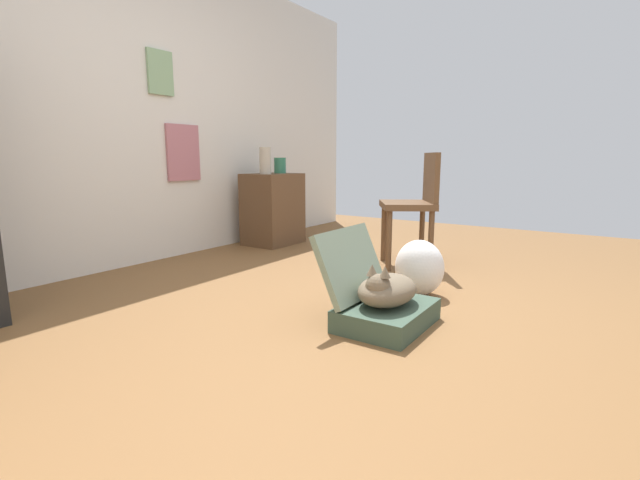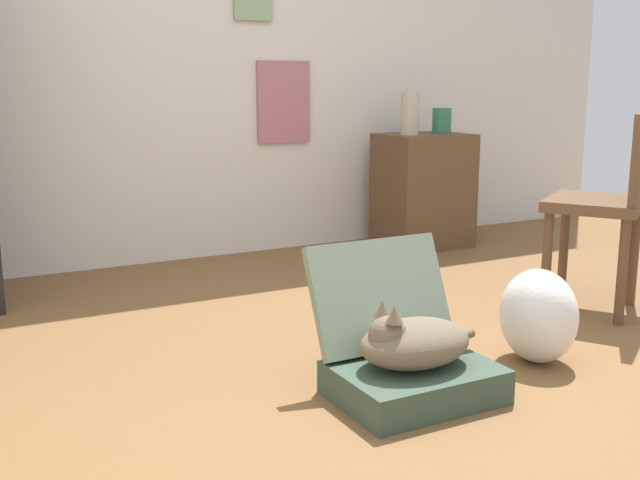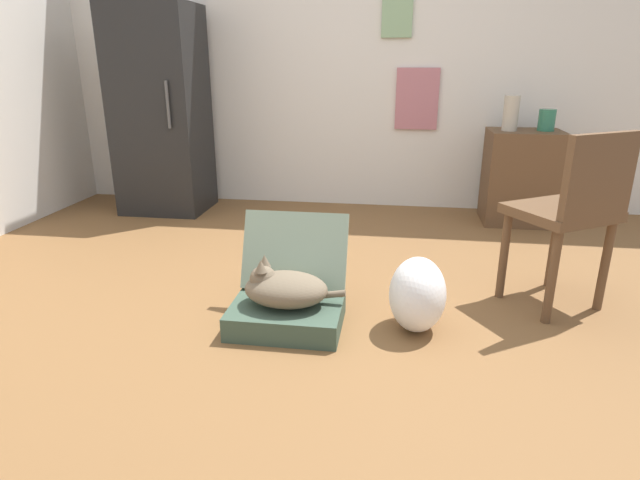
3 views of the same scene
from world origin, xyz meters
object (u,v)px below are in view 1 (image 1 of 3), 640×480
(suitcase_base, at_px, (387,315))
(cat, at_px, (386,289))
(side_table, at_px, (273,209))
(vase_tall, at_px, (265,161))
(chair, at_px, (415,202))
(plastic_bag_white, at_px, (419,268))
(vase_short, at_px, (280,165))

(suitcase_base, height_order, cat, cat)
(side_table, distance_m, vase_tall, 0.51)
(suitcase_base, distance_m, chair, 1.48)
(suitcase_base, bearing_deg, chair, 16.96)
(plastic_bag_white, bearing_deg, chair, 25.04)
(vase_tall, xyz_separation_m, chair, (0.03, -1.55, -0.32))
(side_table, bearing_deg, plastic_bag_white, -113.51)
(vase_short, bearing_deg, suitcase_base, -128.48)
(plastic_bag_white, relative_size, side_table, 0.50)
(side_table, height_order, vase_short, vase_short)
(suitcase_base, xyz_separation_m, vase_short, (1.59, 1.99, 0.74))
(cat, distance_m, side_table, 2.47)
(vase_tall, height_order, chair, vase_tall)
(cat, xyz_separation_m, plastic_bag_white, (0.63, 0.07, -0.02))
(vase_short, xyz_separation_m, chair, (-0.24, -1.58, -0.27))
(plastic_bag_white, relative_size, chair, 0.39)
(cat, height_order, vase_tall, vase_tall)
(vase_short, bearing_deg, plastic_bag_white, -116.75)
(cat, relative_size, chair, 0.52)
(side_table, bearing_deg, chair, -93.69)
(plastic_bag_white, height_order, chair, chair)
(plastic_bag_white, distance_m, vase_tall, 2.12)
(cat, height_order, plastic_bag_white, plastic_bag_white)
(suitcase_base, distance_m, plastic_bag_white, 0.63)
(vase_tall, bearing_deg, side_table, 11.79)
(side_table, bearing_deg, vase_short, 2.85)
(suitcase_base, height_order, vase_short, vase_short)
(suitcase_base, height_order, plastic_bag_white, plastic_bag_white)
(suitcase_base, bearing_deg, side_table, 53.89)
(side_table, xyz_separation_m, vase_short, (0.14, 0.01, 0.44))
(vase_tall, distance_m, chair, 1.58)
(vase_tall, relative_size, vase_short, 1.63)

